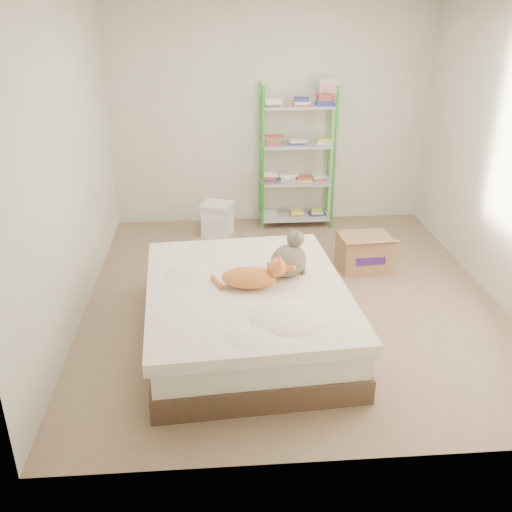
{
  "coord_description": "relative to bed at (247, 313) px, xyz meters",
  "views": [
    {
      "loc": [
        -0.69,
        -4.72,
        2.6
      ],
      "look_at": [
        -0.36,
        -0.4,
        0.62
      ],
      "focal_mm": 40.0,
      "sensor_mm": 36.0,
      "label": 1
    }
  ],
  "objects": [
    {
      "name": "room",
      "position": [
        0.46,
        0.7,
        1.05
      ],
      "size": [
        3.81,
        4.21,
        2.61
      ],
      "color": "#957A5A",
      "rests_on": "ground"
    },
    {
      "name": "bed",
      "position": [
        0.0,
        0.0,
        0.0
      ],
      "size": [
        1.7,
        2.07,
        0.5
      ],
      "rotation": [
        0.0,
        0.0,
        0.07
      ],
      "color": "#46311F",
      "rests_on": "ground"
    },
    {
      "name": "orange_cat",
      "position": [
        0.02,
        -0.02,
        0.35
      ],
      "size": [
        0.54,
        0.33,
        0.21
      ],
      "primitive_type": null,
      "rotation": [
        0.0,
        0.0,
        -0.1
      ],
      "color": "orange",
      "rests_on": "bed"
    },
    {
      "name": "grey_cat",
      "position": [
        0.35,
        0.15,
        0.45
      ],
      "size": [
        0.44,
        0.42,
        0.39
      ],
      "primitive_type": null,
      "rotation": [
        0.0,
        0.0,
        2.12
      ],
      "color": "#77685B",
      "rests_on": "bed"
    },
    {
      "name": "shelf_unit",
      "position": [
        0.77,
        2.58,
        0.57
      ],
      "size": [
        0.91,
        0.36,
        1.74
      ],
      "color": "green",
      "rests_on": "ground"
    },
    {
      "name": "cardboard_box",
      "position": [
        1.3,
        1.26,
        -0.07
      ],
      "size": [
        0.54,
        0.52,
        0.42
      ],
      "rotation": [
        0.0,
        0.0,
        0.07
      ],
      "color": "tan",
      "rests_on": "ground"
    },
    {
      "name": "white_bin",
      "position": [
        -0.2,
        2.28,
        -0.05
      ],
      "size": [
        0.43,
        0.41,
        0.4
      ],
      "rotation": [
        0.0,
        0.0,
        -0.35
      ],
      "color": "white",
      "rests_on": "ground"
    }
  ]
}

